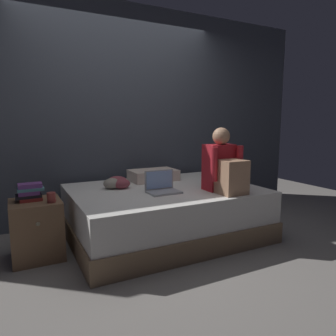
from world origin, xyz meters
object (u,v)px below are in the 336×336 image
object	(u,v)px
laptop	(162,187)
pillow	(153,175)
person_sitting	(224,167)
clothes_pile	(117,183)
mug	(51,197)
book_stack	(30,192)
nightstand	(37,229)
bed	(164,212)

from	to	relation	value
laptop	pillow	xyz separation A→B (m)	(0.19, 0.63, 0.01)
person_sitting	clothes_pile	world-z (taller)	person_sitting
person_sitting	mug	bearing A→B (deg)	168.57
laptop	mug	size ratio (longest dim) A/B	3.56
laptop	mug	distance (m)	1.06
book_stack	clothes_pile	size ratio (longest dim) A/B	0.87
person_sitting	pillow	size ratio (longest dim) A/B	1.17
nightstand	clothes_pile	size ratio (longest dim) A/B	1.93
pillow	mug	world-z (taller)	pillow
person_sitting	book_stack	size ratio (longest dim) A/B	2.70
nightstand	laptop	distance (m)	1.25
book_stack	pillow	bearing A→B (deg)	15.39
nightstand	clothes_pile	xyz separation A→B (m)	(0.84, 0.20, 0.33)
pillow	nightstand	bearing A→B (deg)	-162.99
laptop	person_sitting	bearing A→B (deg)	-22.61
bed	person_sitting	xyz separation A→B (m)	(0.47, -0.42, 0.52)
person_sitting	book_stack	xyz separation A→B (m)	(-1.81, 0.48, -0.17)
clothes_pile	book_stack	bearing A→B (deg)	-169.13
person_sitting	pillow	distance (m)	0.98
bed	nightstand	world-z (taller)	nightstand
laptop	nightstand	bearing A→B (deg)	170.08
pillow	bed	bearing A→B (deg)	-99.24
clothes_pile	person_sitting	bearing A→B (deg)	-34.90
book_stack	person_sitting	bearing A→B (deg)	-14.99
person_sitting	clothes_pile	bearing A→B (deg)	145.10
person_sitting	mug	world-z (taller)	person_sitting
pillow	book_stack	xyz separation A→B (m)	(-1.41, -0.39, 0.02)
bed	pillow	distance (m)	0.57
bed	clothes_pile	bearing A→B (deg)	153.49
bed	person_sitting	distance (m)	0.82
bed	nightstand	distance (m)	1.30
nightstand	bed	bearing A→B (deg)	-1.32
bed	pillow	size ratio (longest dim) A/B	3.57
nightstand	book_stack	bearing A→B (deg)	137.64
person_sitting	mug	size ratio (longest dim) A/B	7.28
person_sitting	laptop	xyz separation A→B (m)	(-0.59, 0.24, -0.20)
bed	laptop	distance (m)	0.39
mug	clothes_pile	bearing A→B (deg)	24.31
person_sitting	clothes_pile	size ratio (longest dim) A/B	2.34
laptop	clothes_pile	size ratio (longest dim) A/B	1.14
nightstand	mug	bearing A→B (deg)	-42.69
book_stack	mug	world-z (taller)	book_stack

